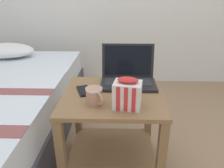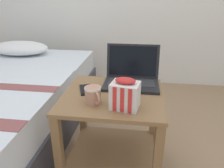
{
  "view_description": "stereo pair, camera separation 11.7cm",
  "coord_description": "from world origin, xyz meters",
  "px_view_note": "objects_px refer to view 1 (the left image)",
  "views": [
    {
      "loc": [
        0.03,
        -1.14,
        1.09
      ],
      "look_at": [
        0.0,
        -0.04,
        0.63
      ],
      "focal_mm": 35.0,
      "sensor_mm": 36.0,
      "label": 1
    },
    {
      "loc": [
        0.15,
        -1.13,
        1.09
      ],
      "look_at": [
        0.0,
        -0.04,
        0.63
      ],
      "focal_mm": 35.0,
      "sensor_mm": 36.0,
      "label": 2
    }
  ],
  "objects_px": {
    "mug_front_left": "(94,95)",
    "cell_phone": "(84,91)",
    "snack_bag": "(127,94)",
    "laptop": "(128,76)"
  },
  "relations": [
    {
      "from": "laptop",
      "to": "snack_bag",
      "type": "xyz_separation_m",
      "value": [
        -0.02,
        -0.32,
        0.03
      ]
    },
    {
      "from": "mug_front_left",
      "to": "cell_phone",
      "type": "bearing_deg",
      "value": 117.35
    },
    {
      "from": "mug_front_left",
      "to": "cell_phone",
      "type": "relative_size",
      "value": 0.69
    },
    {
      "from": "cell_phone",
      "to": "snack_bag",
      "type": "bearing_deg",
      "value": -36.24
    },
    {
      "from": "laptop",
      "to": "mug_front_left",
      "type": "distance_m",
      "value": 0.35
    },
    {
      "from": "laptop",
      "to": "cell_phone",
      "type": "relative_size",
      "value": 2.09
    },
    {
      "from": "snack_bag",
      "to": "laptop",
      "type": "bearing_deg",
      "value": 87.14
    },
    {
      "from": "cell_phone",
      "to": "mug_front_left",
      "type": "bearing_deg",
      "value": -62.65
    },
    {
      "from": "laptop",
      "to": "cell_phone",
      "type": "distance_m",
      "value": 0.3
    },
    {
      "from": "cell_phone",
      "to": "laptop",
      "type": "bearing_deg",
      "value": 28.14
    }
  ]
}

